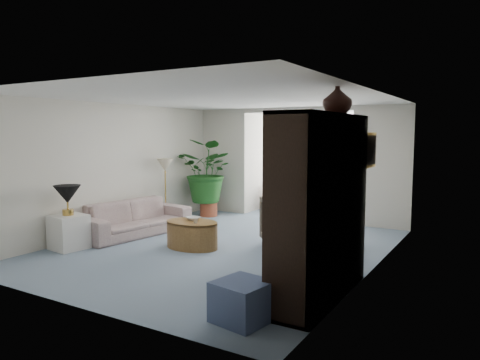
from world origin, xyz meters
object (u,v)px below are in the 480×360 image
Objects in this scene: side_table_dark at (338,230)px; sofa at (135,218)px; end_table at (69,232)px; coffee_table at (192,234)px; cabinet_urn at (337,100)px; wingback_chair at (292,223)px; ottoman at (243,301)px; table_lamp at (67,194)px; coffee_bowl at (193,218)px; floor_lamp at (165,165)px; sunroom_chair_blue at (340,200)px; sunroom_chair_maroon at (283,196)px; sunroom_table at (321,197)px; entertainment_cabinet at (321,207)px; plant_pot at (209,209)px; coffee_cup at (195,221)px; framed_picture at (370,150)px.

sofa is at bearing -165.83° from side_table_dark.
coffee_table is at bearing 33.02° from end_table.
wingback_chair is at bearing 130.19° from cabinet_urn.
ottoman is at bearing -43.62° from coffee_table.
table_lamp reaches higher than coffee_table.
floor_lamp is at bearing 142.14° from coffee_bowl.
side_table_dark is at bearing -155.62° from sunroom_chair_blue.
sunroom_chair_maroon is (1.14, 4.18, 0.00)m from sofa.
sunroom_table is at bearing 104.37° from ottoman.
table_lamp is 0.20× the size of entertainment_cabinet.
end_table is 3.75m from wingback_chair.
end_table is at bearing -108.46° from sunroom_table.
coffee_bowl is 0.35× the size of side_table_dark.
ottoman is 7.05m from sunroom_chair_maroon.
plant_pot is (-2.88, 1.68, -0.27)m from wingback_chair.
floor_lamp is 4.25m from sunroom_chair_blue.
cabinet_urn is (0.52, -1.74, 2.01)m from side_table_dark.
coffee_bowl is 2.48× the size of coffee_cup.
coffee_cup is at bearing -45.00° from coffee_bowl.
ottoman is at bearing -105.52° from cabinet_urn.
cabinet_urn is (2.68, -0.58, 2.11)m from coffee_table.
sunroom_chair_maroon is at bearing 60.76° from plant_pot.
sunroom_chair_blue reaches higher than sunroom_chair_maroon.
coffee_bowl is (1.67, 1.22, 0.19)m from end_table.
end_table is 0.60× the size of coffee_table.
cabinet_urn is at bearing -73.44° from side_table_dark.
side_table_dark reaches higher than sunroom_chair_maroon.
coffee_bowl is at bearing -60.74° from plant_pot.
table_lamp is 3.78m from wingback_chair.
plant_pot is at bearing 150.91° from framed_picture.
entertainment_cabinet is at bearing -69.74° from sunroom_table.
framed_picture is at bearing 44.25° from sunroom_chair_maroon.
floor_lamp is (-0.07, 2.57, 0.33)m from table_lamp.
coffee_table is (-2.91, -0.14, -1.47)m from framed_picture.
end_table reaches higher than sunroom_table.
entertainment_cabinet is 4.12× the size of ottoman.
sofa is 3.05m from wingback_chair.
sofa is 3.85× the size of end_table.
sunroom_table is at bearing 55.55° from plant_pot.
coffee_table is at bearing -91.05° from sofa.
entertainment_cabinet is at bearing -21.97° from coffee_table.
framed_picture is at bearing -150.64° from sunroom_chair_blue.
cabinet_urn is (4.40, 0.54, 2.05)m from end_table.
entertainment_cabinet reaches higher than coffee_table.
end_table reaches higher than coffee_bowl.
sunroom_table is at bearing 114.07° from side_table_dark.
coffee_cup is at bearing -38.67° from floor_lamp.
floor_lamp is at bearing 150.45° from entertainment_cabinet.
side_table_dark is 3.41m from sunroom_chair_blue.
coffee_bowl is at bearing -87.50° from sofa.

